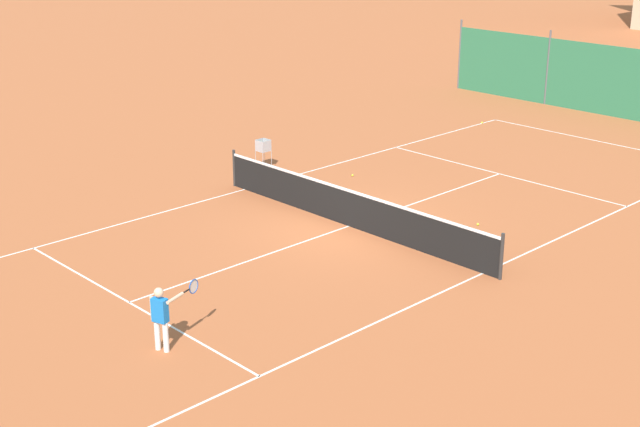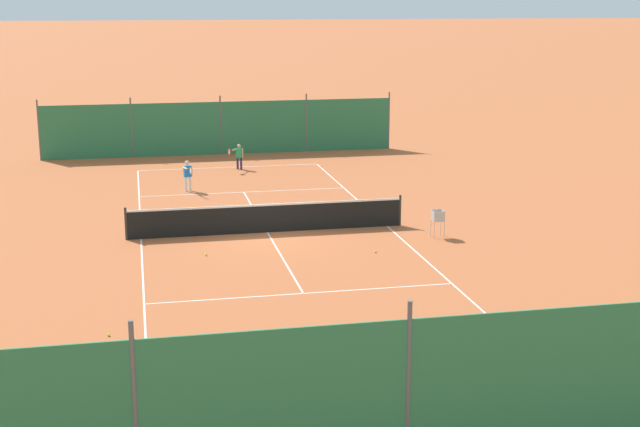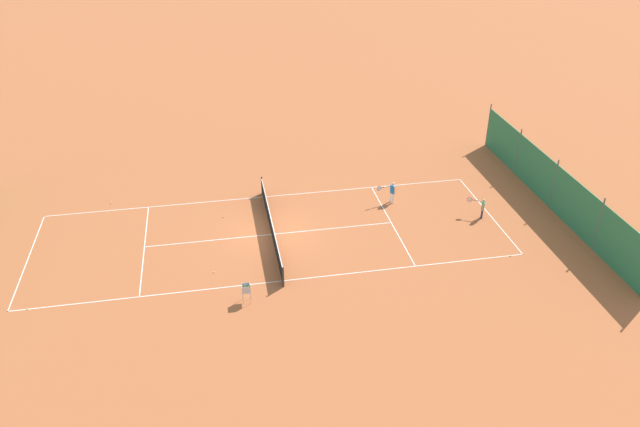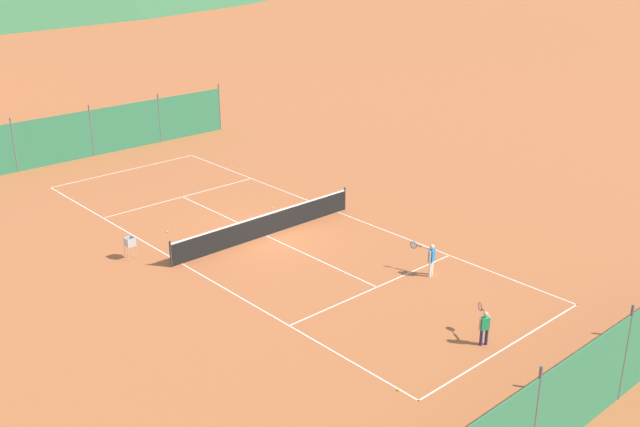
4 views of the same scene
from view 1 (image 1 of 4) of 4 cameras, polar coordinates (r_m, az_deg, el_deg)
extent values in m
plane|color=#B25B33|center=(22.28, 1.87, -0.81)|extent=(600.00, 600.00, 0.00)
cube|color=white|center=(31.54, 17.21, 4.49)|extent=(8.25, 0.05, 0.01)
cube|color=white|center=(25.15, -4.83, 1.56)|extent=(0.05, 23.85, 0.01)
cube|color=white|center=(19.85, 10.38, -3.78)|extent=(0.05, 23.85, 0.01)
cube|color=white|center=(27.01, 11.41, 2.51)|extent=(8.20, 0.05, 0.01)
cube|color=white|center=(18.59, -12.12, -5.58)|extent=(8.20, 0.05, 0.01)
cube|color=white|center=(22.28, 1.87, -0.80)|extent=(0.05, 12.80, 0.01)
cylinder|color=#2D2D2D|center=(25.33, -5.51, 2.92)|extent=(0.08, 0.08, 1.06)
cylinder|color=#2D2D2D|center=(19.42, 11.54, -2.72)|extent=(0.08, 0.08, 1.06)
cube|color=black|center=(22.13, 1.88, 0.29)|extent=(9.10, 0.02, 0.91)
cube|color=white|center=(21.98, 1.89, 1.46)|extent=(9.10, 0.04, 0.06)
cylinder|color=#59595E|center=(38.79, 8.94, 10.03)|extent=(0.08, 0.08, 2.90)
cylinder|color=#59595E|center=(36.39, 14.36, 9.03)|extent=(0.08, 0.08, 2.90)
cylinder|color=white|center=(16.55, -10.37, -7.65)|extent=(0.10, 0.10, 0.58)
cylinder|color=white|center=(16.44, -9.84, -7.80)|extent=(0.10, 0.10, 0.58)
cube|color=blue|center=(16.27, -10.21, -6.10)|extent=(0.32, 0.24, 0.45)
sphere|color=beige|center=(16.12, -10.29, -5.00)|extent=(0.18, 0.18, 0.18)
cylinder|color=beige|center=(16.37, -10.71, -5.96)|extent=(0.07, 0.07, 0.45)
cylinder|color=beige|center=(16.25, -9.26, -5.37)|extent=(0.21, 0.45, 0.07)
cylinder|color=black|center=(16.49, -8.58, -4.94)|extent=(0.09, 0.21, 0.03)
torus|color=#1E4CB2|center=(16.67, -8.09, -4.64)|extent=(0.11, 0.27, 0.28)
cylinder|color=silver|center=(16.67, -8.09, -4.64)|extent=(0.08, 0.24, 0.25)
sphere|color=#CCE033|center=(26.25, 2.09, 2.46)|extent=(0.07, 0.07, 0.07)
sphere|color=#CCE033|center=(32.97, 10.33, 5.75)|extent=(0.07, 0.07, 0.07)
sphere|color=#CCE033|center=(22.65, 10.07, -0.69)|extent=(0.07, 0.07, 0.07)
cylinder|color=#B7B7BC|center=(27.02, -4.14, 3.47)|extent=(0.02, 0.02, 0.55)
cylinder|color=#B7B7BC|center=(26.77, -3.68, 3.32)|extent=(0.02, 0.02, 0.55)
cylinder|color=#B7B7BC|center=(27.23, -3.59, 3.61)|extent=(0.02, 0.02, 0.55)
cylinder|color=#B7B7BC|center=(26.98, -3.12, 3.46)|extent=(0.02, 0.02, 0.55)
cube|color=#B7B7BC|center=(26.92, -3.65, 4.04)|extent=(0.34, 0.34, 0.02)
cube|color=#B7B7BC|center=(26.77, -3.93, 4.31)|extent=(0.34, 0.02, 0.34)
cube|color=#B7B7BC|center=(26.98, -3.38, 4.44)|extent=(0.34, 0.02, 0.34)
cube|color=#B7B7BC|center=(27.00, -3.89, 4.44)|extent=(0.02, 0.34, 0.34)
cube|color=#B7B7BC|center=(26.75, -3.42, 4.31)|extent=(0.02, 0.34, 0.34)
sphere|color=#CCE033|center=(26.86, -3.65, 4.10)|extent=(0.07, 0.07, 0.07)
sphere|color=#CCE033|center=(26.96, -3.39, 4.16)|extent=(0.07, 0.07, 0.07)
sphere|color=#CCE033|center=(26.88, -3.77, 4.11)|extent=(0.07, 0.07, 0.07)
sphere|color=#CCE033|center=(26.87, -3.91, 4.10)|extent=(0.07, 0.07, 0.07)
sphere|color=#CCE033|center=(26.84, -3.45, 4.09)|extent=(0.07, 0.07, 0.07)
sphere|color=#CCE033|center=(26.91, -3.77, 4.12)|extent=(0.07, 0.07, 0.07)
sphere|color=#CCE033|center=(26.86, -3.64, 4.22)|extent=(0.07, 0.07, 0.07)
sphere|color=#CCE033|center=(26.93, -3.91, 4.26)|extent=(0.07, 0.07, 0.07)
sphere|color=#CCE033|center=(26.90, -3.88, 4.24)|extent=(0.07, 0.07, 0.07)
sphere|color=#CCE033|center=(26.80, -3.57, 4.19)|extent=(0.07, 0.07, 0.07)
sphere|color=#CCE033|center=(26.98, -3.45, 4.30)|extent=(0.07, 0.07, 0.07)
sphere|color=#CCE033|center=(26.95, -3.57, 4.28)|extent=(0.07, 0.07, 0.07)
sphere|color=#CCE033|center=(26.78, -3.47, 4.30)|extent=(0.07, 0.07, 0.07)
sphere|color=#CCE033|center=(26.73, -3.71, 4.27)|extent=(0.07, 0.07, 0.07)
sphere|color=#CCE033|center=(26.82, -3.82, 4.32)|extent=(0.07, 0.07, 0.07)
camera|label=2|loc=(44.41, 34.02, 16.15)|focal=50.00mm
camera|label=3|loc=(46.25, -23.96, 29.83)|focal=35.00mm
camera|label=4|loc=(33.37, -61.36, 17.57)|focal=42.00mm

